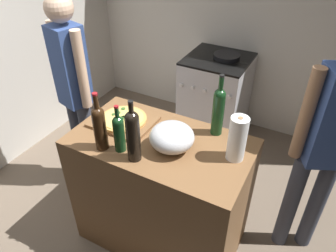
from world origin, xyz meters
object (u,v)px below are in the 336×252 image
wine_bottle_clear (119,132)px  wine_bottle_amber (99,126)px  paper_towel_roll (237,139)px  person_in_stripes (74,88)px  person_in_red (326,142)px  wine_bottle_green (218,109)px  pizza (123,119)px  wine_bottle_dark (133,134)px  stove (215,97)px  mixing_bowl (172,137)px

wine_bottle_clear → wine_bottle_amber: (-0.11, -0.04, 0.03)m
paper_towel_roll → person_in_stripes: person_in_stripes is taller
wine_bottle_clear → person_in_red: bearing=29.7°
wine_bottle_green → person_in_stripes: (-1.18, -0.00, -0.15)m
pizza → wine_bottle_dark: size_ratio=0.82×
wine_bottle_amber → wine_bottle_clear: bearing=18.4°
wine_bottle_amber → person_in_red: bearing=28.8°
stove → wine_bottle_clear: bearing=-89.9°
paper_towel_roll → wine_bottle_dark: bearing=-151.2°
paper_towel_roll → wine_bottle_dark: size_ratio=0.72×
wine_bottle_amber → person_in_stripes: person_in_stripes is taller
mixing_bowl → wine_bottle_green: 0.34m
wine_bottle_clear → pizza: bearing=121.5°
wine_bottle_green → mixing_bowl: bearing=-123.1°
pizza → mixing_bowl: (0.41, -0.08, 0.05)m
wine_bottle_dark → wine_bottle_green: wine_bottle_green is taller
person_in_stripes → stove: bearing=59.2°
wine_bottle_green → stove: bearing=109.8°
stove → mixing_bowl: bearing=-80.0°
wine_bottle_green → person_in_red: 0.67m
mixing_bowl → stove: (-0.27, 1.50, -0.57)m
pizza → person_in_red: (1.22, 0.37, 0.00)m
stove → person_in_red: person_in_red is taller
wine_bottle_dark → mixing_bowl: bearing=51.5°
paper_towel_roll → person_in_red: person_in_red is taller
wine_bottle_dark → stove: 1.82m
mixing_bowl → wine_bottle_dark: wine_bottle_dark is taller
pizza → stove: bearing=84.2°
paper_towel_roll → wine_bottle_amber: size_ratio=0.74×
paper_towel_roll → person_in_stripes: bearing=172.7°
wine_bottle_dark → wine_bottle_amber: bearing=-177.8°
wine_bottle_green → person_in_red: (0.63, 0.18, -0.15)m
paper_towel_roll → person_in_stripes: 1.38m
pizza → stove: pizza is taller
wine_bottle_green → stove: wine_bottle_green is taller
wine_bottle_amber → person_in_stripes: size_ratio=0.23×
stove → person_in_stripes: (-0.74, -1.23, 0.51)m
wine_bottle_dark → person_in_stripes: person_in_stripes is taller
mixing_bowl → person_in_stripes: person_in_stripes is taller
stove → person_in_red: (1.08, -1.05, 0.52)m
paper_towel_roll → wine_bottle_amber: bearing=-158.5°
mixing_bowl → person_in_red: (0.81, 0.46, -0.05)m
paper_towel_roll → wine_bottle_green: wine_bottle_green is taller
pizza → paper_towel_roll: paper_towel_roll is taller
mixing_bowl → person_in_stripes: 1.04m
wine_bottle_green → person_in_red: size_ratio=0.25×
person_in_red → stove: bearing=135.7°
paper_towel_roll → wine_bottle_dark: 0.58m
pizza → paper_towel_roll: bearing=0.9°
wine_bottle_green → stove: 1.47m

